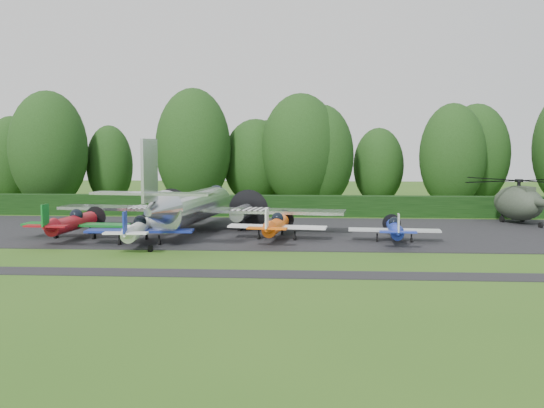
# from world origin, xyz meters

# --- Properties ---
(ground) EXTENTS (160.00, 160.00, 0.00)m
(ground) POSITION_xyz_m (0.00, 0.00, 0.00)
(ground) COLOR #2F5919
(ground) RESTS_ON ground
(apron) EXTENTS (70.00, 18.00, 0.01)m
(apron) POSITION_xyz_m (0.00, 10.00, 0.00)
(apron) COLOR black
(apron) RESTS_ON ground
(taxiway_verge) EXTENTS (70.00, 2.00, 0.00)m
(taxiway_verge) POSITION_xyz_m (0.00, -6.00, 0.00)
(taxiway_verge) COLOR black
(taxiway_verge) RESTS_ON ground
(hedgerow) EXTENTS (90.00, 1.60, 2.00)m
(hedgerow) POSITION_xyz_m (0.00, 21.00, 0.00)
(hedgerow) COLOR black
(hedgerow) RESTS_ON ground
(transport_plane) EXTENTS (23.43, 17.97, 7.51)m
(transport_plane) POSITION_xyz_m (-4.82, 8.94, 2.09)
(transport_plane) COLOR silver
(transport_plane) RESTS_ON ground
(light_plane_red) EXTENTS (7.84, 8.24, 3.01)m
(light_plane_red) POSITION_xyz_m (-12.87, 4.91, 1.25)
(light_plane_red) COLOR maroon
(light_plane_red) RESTS_ON ground
(light_plane_white) EXTENTS (7.32, 7.69, 2.81)m
(light_plane_white) POSITION_xyz_m (-7.36, 2.49, 1.17)
(light_plane_white) COLOR white
(light_plane_white) RESTS_ON ground
(light_plane_orange) EXTENTS (7.12, 7.48, 2.74)m
(light_plane_orange) POSITION_xyz_m (1.84, 5.38, 1.14)
(light_plane_orange) COLOR #F95D0E
(light_plane_orange) RESTS_ON ground
(light_plane_blue) EXTENTS (6.40, 6.73, 2.46)m
(light_plane_blue) POSITION_xyz_m (10.17, 4.89, 1.02)
(light_plane_blue) COLOR #1C2FAD
(light_plane_blue) RESTS_ON ground
(helicopter) EXTENTS (12.09, 14.16, 3.89)m
(helicopter) POSITION_xyz_m (22.45, 16.35, 2.09)
(helicopter) COLOR #313A2D
(helicopter) RESTS_ON ground
(tree_0) EXTENTS (5.28, 5.28, 9.18)m
(tree_0) POSITION_xyz_m (-18.91, 31.35, 4.57)
(tree_0) COLOR black
(tree_0) RESTS_ON ground
(tree_1) EXTENTS (5.87, 5.87, 8.91)m
(tree_1) POSITION_xyz_m (12.26, 34.06, 4.44)
(tree_1) COLOR black
(tree_1) RESTS_ON ground
(tree_2) EXTENTS (7.65, 7.65, 11.64)m
(tree_2) POSITION_xyz_m (23.33, 33.76, 5.81)
(tree_2) COLOR black
(tree_2) RESTS_ON ground
(tree_3) EXTENTS (6.10, 6.10, 10.35)m
(tree_3) POSITION_xyz_m (-31.22, 32.79, 5.16)
(tree_3) COLOR black
(tree_3) RESTS_ON ground
(tree_4) EXTENTS (8.85, 8.85, 12.62)m
(tree_4) POSITION_xyz_m (3.20, 30.30, 6.30)
(tree_4) COLOR black
(tree_4) RESTS_ON ground
(tree_5) EXTENTS (8.37, 8.37, 12.79)m
(tree_5) POSITION_xyz_m (-24.23, 27.10, 6.38)
(tree_5) COLOR black
(tree_5) RESTS_ON ground
(tree_8) EXTENTS (7.10, 7.10, 11.44)m
(tree_8) POSITION_xyz_m (19.75, 29.77, 5.71)
(tree_8) COLOR black
(tree_8) RESTS_ON ground
(tree_9) EXTENTS (8.29, 8.29, 13.14)m
(tree_9) POSITION_xyz_m (-8.62, 28.95, 6.56)
(tree_9) COLOR black
(tree_9) RESTS_ON ground
(tree_11) EXTENTS (7.61, 7.61, 9.91)m
(tree_11) POSITION_xyz_m (-2.02, 32.45, 4.95)
(tree_11) COLOR black
(tree_11) RESTS_ON ground
(tree_12) EXTENTS (7.64, 7.64, 9.96)m
(tree_12) POSITION_xyz_m (-0.86, 36.66, 4.97)
(tree_12) COLOR black
(tree_12) RESTS_ON ground
(tree_13) EXTENTS (7.11, 7.11, 11.39)m
(tree_13) POSITION_xyz_m (5.57, 30.61, 5.68)
(tree_13) COLOR black
(tree_13) RESTS_ON ground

